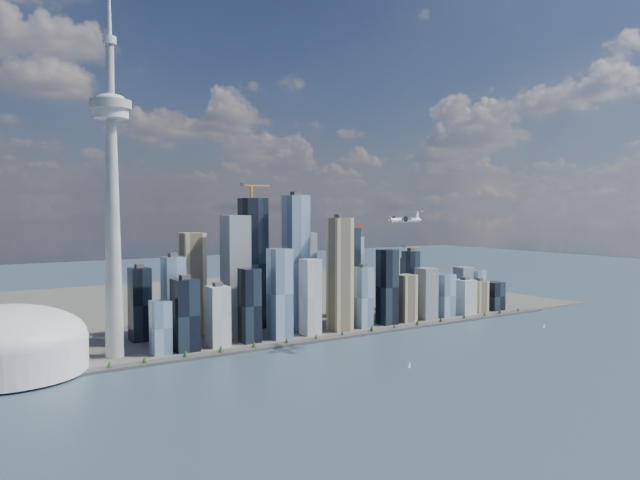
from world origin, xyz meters
TOP-DOWN VIEW (x-y plane):
  - ground at (0.00, 0.00)m, footprint 4000.00×4000.00m
  - seawall at (0.00, 250.00)m, footprint 1100.00×22.00m
  - land at (0.00, 700.00)m, footprint 1400.00×900.00m
  - shoreline_trees at (0.00, 250.00)m, footprint 960.53×7.20m
  - skyscraper_cluster at (59.62, 336.82)m, footprint 736.00×142.00m
  - needle_tower at (-300.00, 310.00)m, footprint 56.00×56.00m
  - dome_stadium at (-440.00, 300.00)m, footprint 200.00×200.00m
  - airplane at (75.85, 126.24)m, footprint 70.53×62.39m
  - sailboat_west at (15.64, 45.62)m, footprint 6.50×2.83m
  - sailboat_east at (400.46, 123.01)m, footprint 6.27×2.01m

SIDE VIEW (x-z plane):
  - ground at x=0.00m, z-range 0.00..0.00m
  - land at x=0.00m, z-range 0.00..3.00m
  - seawall at x=0.00m, z-range 0.00..4.00m
  - sailboat_east at x=400.46m, z-range -1.56..7.13m
  - sailboat_west at x=15.64m, z-range -1.61..7.38m
  - shoreline_trees at x=0.00m, z-range 4.38..13.18m
  - dome_stadium at x=-440.00m, z-range -3.56..82.44m
  - skyscraper_cluster at x=59.62m, z-range -48.04..204.58m
  - airplane at x=75.85m, z-range 186.89..204.08m
  - needle_tower at x=-300.00m, z-range -39.41..511.09m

